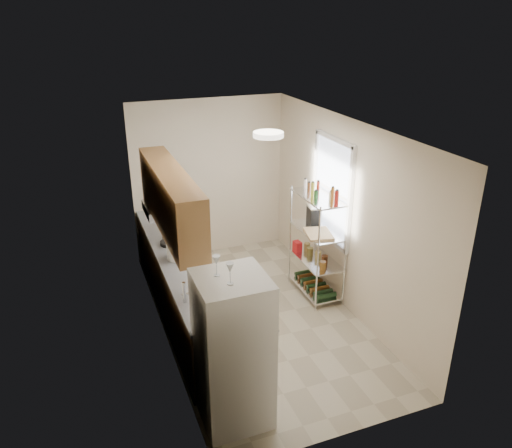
% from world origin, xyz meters
% --- Properties ---
extents(room, '(2.52, 4.42, 2.62)m').
position_xyz_m(room, '(0.00, 0.00, 1.30)').
color(room, '#C1B79C').
rests_on(room, ground).
extents(counter_run, '(0.63, 3.51, 0.90)m').
position_xyz_m(counter_run, '(-0.92, 0.44, 0.45)').
color(counter_run, '#A57246').
rests_on(counter_run, ground).
extents(upper_cabinets, '(0.33, 2.20, 0.72)m').
position_xyz_m(upper_cabinets, '(-1.05, 0.10, 1.81)').
color(upper_cabinets, '#A57246').
rests_on(upper_cabinets, room).
extents(range_hood, '(0.50, 0.60, 0.12)m').
position_xyz_m(range_hood, '(-1.00, 0.90, 1.39)').
color(range_hood, '#B7BABC').
rests_on(range_hood, room).
extents(window, '(0.06, 1.00, 1.46)m').
position_xyz_m(window, '(1.23, 0.35, 1.55)').
color(window, white).
rests_on(window, room).
extents(bakers_rack, '(0.45, 0.90, 1.73)m').
position_xyz_m(bakers_rack, '(1.00, 0.30, 1.11)').
color(bakers_rack, silver).
rests_on(bakers_rack, ground).
extents(ceiling_dome, '(0.34, 0.34, 0.05)m').
position_xyz_m(ceiling_dome, '(0.00, -0.30, 2.57)').
color(ceiling_dome, white).
rests_on(ceiling_dome, room).
extents(refrigerator, '(0.66, 0.66, 1.61)m').
position_xyz_m(refrigerator, '(-0.87, -1.57, 0.80)').
color(refrigerator, white).
rests_on(refrigerator, ground).
extents(wine_glass_a, '(0.07, 0.07, 0.20)m').
position_xyz_m(wine_glass_a, '(-0.91, -1.66, 1.71)').
color(wine_glass_a, silver).
rests_on(wine_glass_a, refrigerator).
extents(wine_glass_b, '(0.07, 0.07, 0.20)m').
position_xyz_m(wine_glass_b, '(-0.98, -1.48, 1.71)').
color(wine_glass_b, silver).
rests_on(wine_glass_b, refrigerator).
extents(rice_cooker, '(0.25, 0.25, 0.20)m').
position_xyz_m(rice_cooker, '(-0.98, 0.36, 1.00)').
color(rice_cooker, silver).
rests_on(rice_cooker, counter_run).
extents(frying_pan_large, '(0.33, 0.33, 0.05)m').
position_xyz_m(frying_pan_large, '(-0.98, 0.81, 0.92)').
color(frying_pan_large, black).
rests_on(frying_pan_large, counter_run).
extents(frying_pan_small, '(0.30, 0.30, 0.05)m').
position_xyz_m(frying_pan_small, '(-0.92, 1.04, 0.92)').
color(frying_pan_small, black).
rests_on(frying_pan_small, counter_run).
extents(cutting_board, '(0.42, 0.50, 0.03)m').
position_xyz_m(cutting_board, '(0.94, 0.15, 1.03)').
color(cutting_board, tan).
rests_on(cutting_board, bakers_rack).
extents(espresso_machine, '(0.19, 0.25, 0.27)m').
position_xyz_m(espresso_machine, '(1.05, 0.51, 1.14)').
color(espresso_machine, black).
rests_on(espresso_machine, bakers_rack).
extents(storage_bag, '(0.10, 0.14, 0.15)m').
position_xyz_m(storage_bag, '(0.86, 0.63, 0.64)').
color(storage_bag, red).
rests_on(storage_bag, bakers_rack).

